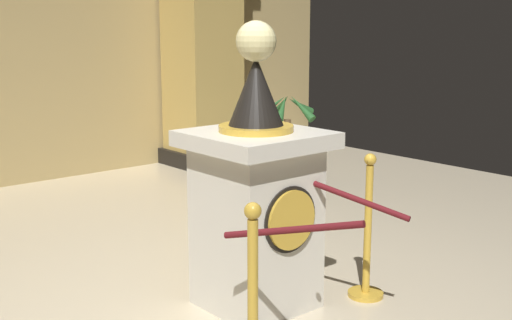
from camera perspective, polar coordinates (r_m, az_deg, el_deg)
ground_plane at (r=4.23m, az=-3.87°, el=-13.56°), size 10.25×10.25×0.00m
pedestal_clock at (r=4.17m, az=0.03°, el=-3.43°), size 0.78×0.78×1.83m
stanchion_far at (r=4.48m, az=9.64°, el=-7.56°), size 0.24×0.24×0.99m
velvet_rope at (r=3.66m, az=5.74°, el=-4.50°), size 1.03×1.01×0.22m
column_right at (r=8.56m, az=-4.75°, el=12.27°), size 0.92×0.92×3.83m
potted_palm_right at (r=7.75m, az=2.73°, el=0.71°), size 0.74×0.73×1.04m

